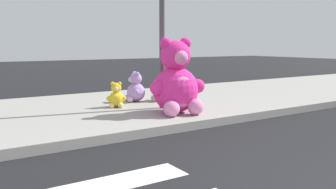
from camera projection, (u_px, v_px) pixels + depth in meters
sidewalk at (101, 110)px, 7.45m from camera, size 28.00×4.40×0.15m
sign_pole at (162, 23)px, 7.07m from camera, size 0.56×0.11×3.20m
plush_pink_large at (176, 83)px, 6.71m from camera, size 1.08×0.99×1.42m
plush_tan at (160, 90)px, 8.19m from camera, size 0.43×0.44×0.60m
plush_yellow at (116, 97)px, 7.38m from camera, size 0.37×0.38×0.52m
plush_lavender at (135, 89)px, 8.11m from camera, size 0.47×0.52×0.68m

